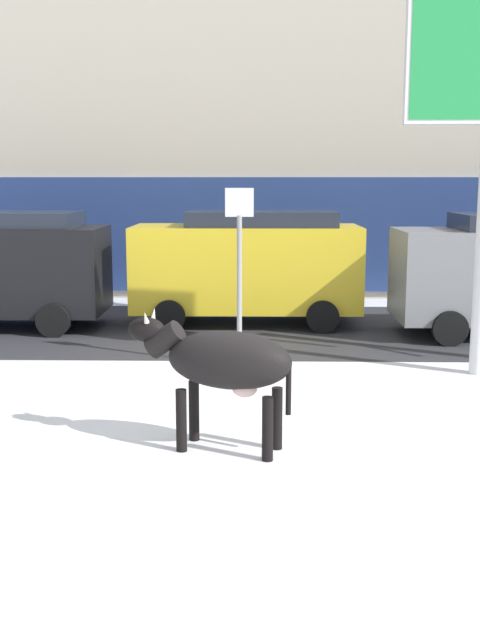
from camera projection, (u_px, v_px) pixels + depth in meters
ground_plane at (243, 452)px, 8.54m from camera, size 120.00×120.00×0.00m
road_strip at (249, 329)px, 15.57m from camera, size 60.00×5.60×0.01m
building_facade at (252, 49)px, 21.36m from camera, size 44.00×6.10×13.00m
cow_black at (223, 362)px, 8.47m from camera, size 1.93×0.97×1.54m
car_yellow_van at (247, 264)px, 15.93m from camera, size 4.61×2.14×2.32m
pedestrian_near_billboard at (56, 270)px, 18.12m from camera, size 0.36×0.24×1.73m
pedestrian_far_left at (148, 270)px, 18.08m from camera, size 0.36×0.24×1.73m
street_sign at (239, 263)px, 12.16m from camera, size 0.44×0.08×2.82m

